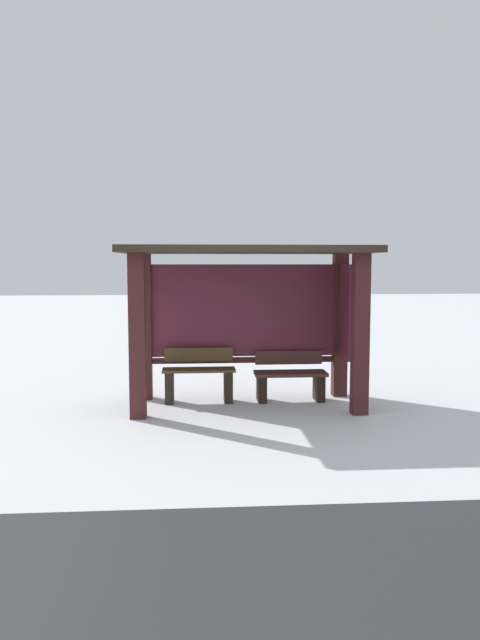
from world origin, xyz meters
name	(u,v)px	position (x,y,z in m)	size (l,w,h in m)	color
ground_plane	(246,406)	(0.00, 0.00, 0.00)	(60.00, 60.00, 0.00)	silver
bus_shelter	(251,292)	(0.08, 0.15, 1.59)	(3.40, 1.65, 2.21)	#431E1D
bench_left_inside	(199,378)	(-0.66, 0.29, 0.35)	(1.04, 0.34, 0.77)	#4E3B1E
bench_center_inside	(290,379)	(0.66, 0.29, 0.32)	(1.04, 0.41, 0.70)	#4A2B26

